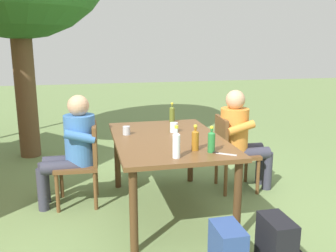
{
  "coord_description": "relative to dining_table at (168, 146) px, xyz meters",
  "views": [
    {
      "loc": [
        -3.46,
        0.79,
        1.71
      ],
      "look_at": [
        0.0,
        0.0,
        0.89
      ],
      "focal_mm": 39.39,
      "sensor_mm": 36.0,
      "label": 1
    }
  ],
  "objects": [
    {
      "name": "cup_glass",
      "position": [
        0.21,
        -0.11,
        0.14
      ],
      "size": [
        0.08,
        0.08,
        0.1
      ],
      "primitive_type": "cylinder",
      "color": "silver",
      "rests_on": "dining_table"
    },
    {
      "name": "bottle_green",
      "position": [
        -0.56,
        -0.26,
        0.19
      ],
      "size": [
        0.06,
        0.06,
        0.23
      ],
      "color": "#287A38",
      "rests_on": "dining_table"
    },
    {
      "name": "bottle_olive",
      "position": [
        0.72,
        -0.21,
        0.19
      ],
      "size": [
        0.06,
        0.06,
        0.23
      ],
      "color": "#566623",
      "rests_on": "dining_table"
    },
    {
      "name": "person_in_plaid_shirt",
      "position": [
        0.36,
        -0.94,
        -0.03
      ],
      "size": [
        0.47,
        0.62,
        1.18
      ],
      "color": "orange",
      "rests_on": "ground_plane"
    },
    {
      "name": "bottle_clear",
      "position": [
        -0.65,
        0.08,
        0.2
      ],
      "size": [
        0.06,
        0.06,
        0.27
      ],
      "color": "white",
      "rests_on": "dining_table"
    },
    {
      "name": "table_knife",
      "position": [
        -0.63,
        -0.32,
        0.09
      ],
      "size": [
        0.16,
        0.21,
        0.01
      ],
      "color": "silver",
      "rests_on": "dining_table"
    },
    {
      "name": "chair_near_right",
      "position": [
        0.37,
        -0.83,
        -0.2
      ],
      "size": [
        0.47,
        0.47,
        0.87
      ],
      "color": "brown",
      "rests_on": "ground_plane"
    },
    {
      "name": "dining_table",
      "position": [
        0.0,
        0.0,
        0.0
      ],
      "size": [
        1.61,
        1.06,
        0.77
      ],
      "color": "brown",
      "rests_on": "ground_plane"
    },
    {
      "name": "chair_far_right",
      "position": [
        0.36,
        0.83,
        -0.2
      ],
      "size": [
        0.46,
        0.46,
        0.87
      ],
      "color": "brown",
      "rests_on": "ground_plane"
    },
    {
      "name": "ground_plane",
      "position": [
        0.0,
        0.0,
        -0.68
      ],
      "size": [
        24.0,
        24.0,
        0.0
      ],
      "primitive_type": "plane",
      "color": "#6B844C"
    },
    {
      "name": "backpack_by_far_side",
      "position": [
        -1.29,
        -0.52,
        -0.45
      ],
      "size": [
        0.31,
        0.24,
        0.48
      ],
      "color": "black",
      "rests_on": "ground_plane"
    },
    {
      "name": "cup_steel",
      "position": [
        0.21,
        0.39,
        0.13
      ],
      "size": [
        0.08,
        0.08,
        0.09
      ],
      "primitive_type": "cylinder",
      "color": "#B2B7BC",
      "rests_on": "dining_table"
    },
    {
      "name": "person_in_white_shirt",
      "position": [
        0.36,
        0.94,
        -0.03
      ],
      "size": [
        0.47,
        0.62,
        1.18
      ],
      "color": "#3D70B2",
      "rests_on": "ground_plane"
    },
    {
      "name": "bottle_amber",
      "position": [
        -0.47,
        -0.14,
        0.19
      ],
      "size": [
        0.06,
        0.06,
        0.23
      ],
      "color": "#996019",
      "rests_on": "dining_table"
    }
  ]
}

